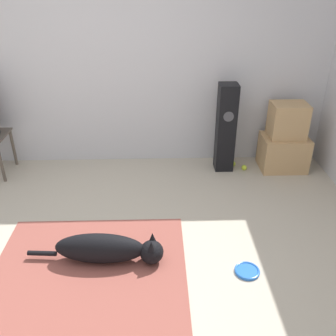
{
  "coord_description": "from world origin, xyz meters",
  "views": [
    {
      "loc": [
        0.53,
        -2.28,
        2.21
      ],
      "look_at": [
        0.63,
        0.97,
        0.45
      ],
      "focal_mm": 40.0,
      "sensor_mm": 36.0,
      "label": 1
    }
  ],
  "objects_px": {
    "cardboard_box_upper": "(288,120)",
    "tennis_ball_by_boxes": "(244,168)",
    "frisbee": "(247,271)",
    "tennis_ball_near_speaker": "(233,164)",
    "floor_speaker": "(226,128)",
    "cardboard_box_lower": "(283,152)",
    "dog": "(108,249)"
  },
  "relations": [
    {
      "from": "tennis_ball_by_boxes",
      "to": "tennis_ball_near_speaker",
      "type": "xyz_separation_m",
      "value": [
        -0.12,
        0.11,
        0.0
      ]
    },
    {
      "from": "frisbee",
      "to": "tennis_ball_near_speaker",
      "type": "xyz_separation_m",
      "value": [
        0.22,
        1.84,
        0.02
      ]
    },
    {
      "from": "cardboard_box_lower",
      "to": "frisbee",
      "type": "bearing_deg",
      "value": -114.52
    },
    {
      "from": "frisbee",
      "to": "tennis_ball_by_boxes",
      "type": "distance_m",
      "value": 1.77
    },
    {
      "from": "dog",
      "to": "floor_speaker",
      "type": "xyz_separation_m",
      "value": [
        1.23,
        1.64,
        0.39
      ]
    },
    {
      "from": "cardboard_box_upper",
      "to": "tennis_ball_near_speaker",
      "type": "xyz_separation_m",
      "value": [
        -0.59,
        0.04,
        -0.59
      ]
    },
    {
      "from": "cardboard_box_upper",
      "to": "tennis_ball_by_boxes",
      "type": "distance_m",
      "value": 0.76
    },
    {
      "from": "cardboard_box_lower",
      "to": "floor_speaker",
      "type": "bearing_deg",
      "value": 178.99
    },
    {
      "from": "floor_speaker",
      "to": "tennis_ball_near_speaker",
      "type": "bearing_deg",
      "value": 16.98
    },
    {
      "from": "dog",
      "to": "cardboard_box_lower",
      "type": "relative_size",
      "value": 2.12
    },
    {
      "from": "cardboard_box_upper",
      "to": "tennis_ball_by_boxes",
      "type": "bearing_deg",
      "value": -172.18
    },
    {
      "from": "frisbee",
      "to": "floor_speaker",
      "type": "height_order",
      "value": "floor_speaker"
    },
    {
      "from": "floor_speaker",
      "to": "tennis_ball_by_boxes",
      "type": "height_order",
      "value": "floor_speaker"
    },
    {
      "from": "dog",
      "to": "frisbee",
      "type": "height_order",
      "value": "dog"
    },
    {
      "from": "floor_speaker",
      "to": "tennis_ball_near_speaker",
      "type": "xyz_separation_m",
      "value": [
        0.13,
        0.04,
        -0.5
      ]
    },
    {
      "from": "frisbee",
      "to": "cardboard_box_lower",
      "type": "distance_m",
      "value": 1.97
    },
    {
      "from": "floor_speaker",
      "to": "tennis_ball_by_boxes",
      "type": "relative_size",
      "value": 16.03
    },
    {
      "from": "cardboard_box_lower",
      "to": "cardboard_box_upper",
      "type": "height_order",
      "value": "cardboard_box_upper"
    },
    {
      "from": "cardboard_box_upper",
      "to": "tennis_ball_near_speaker",
      "type": "height_order",
      "value": "cardboard_box_upper"
    },
    {
      "from": "cardboard_box_lower",
      "to": "tennis_ball_near_speaker",
      "type": "bearing_deg",
      "value": 174.85
    },
    {
      "from": "dog",
      "to": "frisbee",
      "type": "relative_size",
      "value": 5.57
    },
    {
      "from": "frisbee",
      "to": "tennis_ball_by_boxes",
      "type": "xyz_separation_m",
      "value": [
        0.34,
        1.73,
        0.02
      ]
    },
    {
      "from": "floor_speaker",
      "to": "frisbee",
      "type": "bearing_deg",
      "value": -92.8
    },
    {
      "from": "frisbee",
      "to": "cardboard_box_lower",
      "type": "xyz_separation_m",
      "value": [
        0.81,
        1.79,
        0.19
      ]
    },
    {
      "from": "dog",
      "to": "frisbee",
      "type": "bearing_deg",
      "value": -8.04
    },
    {
      "from": "frisbee",
      "to": "cardboard_box_lower",
      "type": "height_order",
      "value": "cardboard_box_lower"
    },
    {
      "from": "cardboard_box_lower",
      "to": "tennis_ball_near_speaker",
      "type": "distance_m",
      "value": 0.62
    },
    {
      "from": "dog",
      "to": "tennis_ball_by_boxes",
      "type": "bearing_deg",
      "value": 46.63
    },
    {
      "from": "cardboard_box_upper",
      "to": "tennis_ball_by_boxes",
      "type": "xyz_separation_m",
      "value": [
        -0.47,
        -0.06,
        -0.59
      ]
    },
    {
      "from": "cardboard_box_upper",
      "to": "floor_speaker",
      "type": "relative_size",
      "value": 0.39
    },
    {
      "from": "frisbee",
      "to": "cardboard_box_upper",
      "type": "bearing_deg",
      "value": 65.69
    },
    {
      "from": "cardboard_box_upper",
      "to": "floor_speaker",
      "type": "xyz_separation_m",
      "value": [
        -0.72,
        0.0,
        -0.09
      ]
    }
  ]
}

